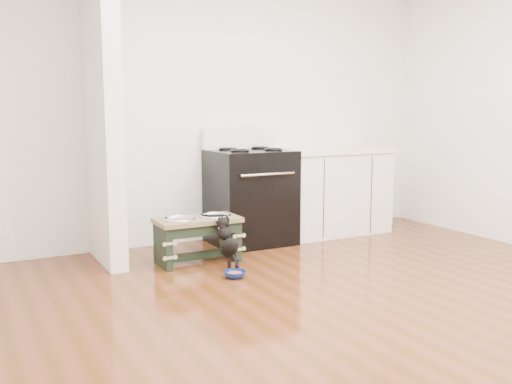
# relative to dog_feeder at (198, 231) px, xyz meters

# --- Properties ---
(ground) EXTENTS (5.00, 5.00, 0.00)m
(ground) POSITION_rel_dog_feeder_xyz_m (0.49, -1.71, -0.28)
(ground) COLOR #49270D
(ground) RESTS_ON ground
(room_shell) EXTENTS (5.00, 5.00, 5.00)m
(room_shell) POSITION_rel_dog_feeder_xyz_m (0.49, -1.71, 1.34)
(room_shell) COLOR silver
(room_shell) RESTS_ON ground
(partition_wall) EXTENTS (0.15, 0.80, 2.70)m
(partition_wall) POSITION_rel_dog_feeder_xyz_m (-0.69, 0.39, 1.07)
(partition_wall) COLOR silver
(partition_wall) RESTS_ON ground
(oven_range) EXTENTS (0.76, 0.69, 1.14)m
(oven_range) POSITION_rel_dog_feeder_xyz_m (0.74, 0.44, 0.20)
(oven_range) COLOR black
(oven_range) RESTS_ON ground
(cabinet_run) EXTENTS (1.24, 0.64, 0.91)m
(cabinet_run) POSITION_rel_dog_feeder_xyz_m (1.72, 0.46, 0.17)
(cabinet_run) COLOR silver
(cabinet_run) RESTS_ON ground
(dog_feeder) EXTENTS (0.72, 0.38, 0.41)m
(dog_feeder) POSITION_rel_dog_feeder_xyz_m (0.00, 0.00, 0.00)
(dog_feeder) COLOR black
(dog_feeder) RESTS_ON ground
(puppy) EXTENTS (0.13, 0.37, 0.44)m
(puppy) POSITION_rel_dog_feeder_xyz_m (0.13, -0.33, -0.04)
(puppy) COLOR black
(puppy) RESTS_ON ground
(floor_bowl) EXTENTS (0.20, 0.20, 0.05)m
(floor_bowl) POSITION_rel_dog_feeder_xyz_m (0.08, -0.56, -0.25)
(floor_bowl) COLOR navy
(floor_bowl) RESTS_ON ground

